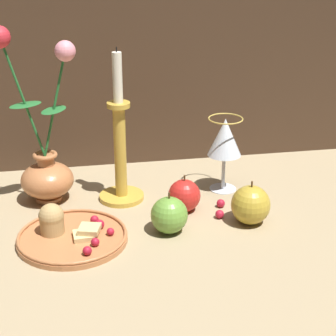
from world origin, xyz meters
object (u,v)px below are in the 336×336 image
wine_glass (225,140)px  apple_at_table_edge (169,215)px  apple_near_glass (184,195)px  plate_with_pastries (69,233)px  apple_beside_vase (251,205)px  vase (45,162)px  candlestick (120,154)px

wine_glass → apple_at_table_edge: (-0.15, -0.17, -0.08)m
wine_glass → apple_near_glass: 0.16m
plate_with_pastries → wine_glass: size_ratio=1.24×
wine_glass → apple_beside_vase: size_ratio=1.86×
vase → apple_near_glass: 0.30m
vase → apple_beside_vase: (0.40, -0.17, -0.05)m
wine_glass → apple_near_glass: bearing=-142.0°
vase → apple_beside_vase: bearing=-23.6°
plate_with_pastries → apple_beside_vase: bearing=1.1°
plate_with_pastries → wine_glass: wine_glass is taller
apple_near_glass → vase: bearing=161.0°
apple_near_glass → apple_at_table_edge: size_ratio=0.95×
wine_glass → candlestick: bearing=-178.0°
wine_glass → apple_at_table_edge: 0.24m
vase → apple_beside_vase: 0.44m
vase → candlestick: vase is taller
candlestick → apple_beside_vase: size_ratio=3.64×
candlestick → apple_at_table_edge: candlestick is taller
apple_near_glass → apple_at_table_edge: apple_at_table_edge is taller
candlestick → apple_at_table_edge: bearing=-64.9°
apple_at_table_edge → wine_glass: bearing=47.7°
wine_glass → candlestick: (-0.23, -0.01, -0.01)m
apple_near_glass → apple_at_table_edge: 0.10m
apple_beside_vase → apple_at_table_edge: (-0.17, -0.01, -0.00)m
apple_beside_vase → candlestick: bearing=147.5°
vase → wine_glass: (0.39, -0.01, 0.03)m
plate_with_pastries → apple_near_glass: bearing=19.5°
plate_with_pastries → candlestick: size_ratio=0.63×
apple_near_glass → apple_at_table_edge: bearing=-118.6°
apple_at_table_edge → vase: bearing=142.0°
vase → candlestick: (0.16, -0.02, 0.02)m
candlestick → apple_near_glass: size_ratio=4.13×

